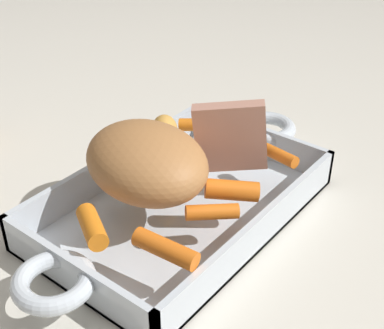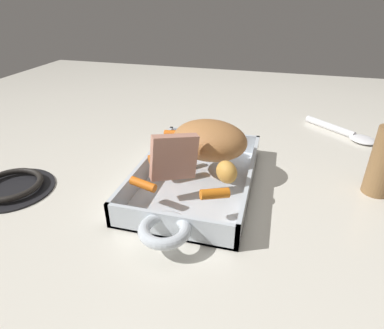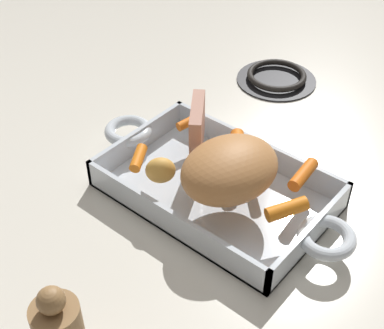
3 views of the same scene
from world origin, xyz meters
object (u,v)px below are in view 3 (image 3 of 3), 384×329
Objects in this scene: baby_carrot_southwest at (303,174)px; potato_golden_small at (161,170)px; roast_slice_thick at (197,127)px; baby_carrot_center_left at (190,121)px; roasting_dish at (216,188)px; baby_carrot_long at (138,158)px; baby_carrot_center_right at (261,155)px; pork_roast at (230,169)px; baby_carrot_short at (287,209)px; stove_burner_rear at (277,77)px; baby_carrot_northeast at (238,144)px.

potato_golden_small is (-0.16, -0.13, 0.01)m from baby_carrot_southwest.
roast_slice_thick is 0.07m from baby_carrot_center_left.
baby_carrot_long reaches higher than roasting_dish.
baby_carrot_long is at bearing -137.48° from baby_carrot_center_right.
pork_roast is at bearing 29.71° from potato_golden_small.
pork_roast is 0.09m from baby_carrot_short.
baby_carrot_southwest is at bearing -51.28° from stove_burner_rear.
baby_carrot_center_right is (0.14, 0.00, 0.00)m from baby_carrot_center_left.
roast_slice_thick is 0.07m from baby_carrot_northeast.
roast_slice_thick is 1.85× the size of potato_golden_small.
potato_golden_small is at bearing -67.00° from baby_carrot_center_left.
baby_carrot_short reaches higher than baby_carrot_southwest.
pork_roast is 0.09m from baby_carrot_center_right.
stove_burner_rear is at bearing 91.30° from baby_carrot_long.
baby_carrot_long is 0.15m from baby_carrot_northeast.
baby_carrot_long reaches higher than baby_carrot_center_right.
roast_slice_thick is 1.70× the size of baby_carrot_center_left.
baby_carrot_center_left is at bearing 113.00° from potato_golden_small.
roast_slice_thick is at bearing -40.00° from baby_carrot_center_left.
baby_carrot_long reaches higher than stove_burner_rear.
stove_burner_rear is (-0.22, 0.27, -0.05)m from baby_carrot_southwest.
baby_carrot_center_left is (-0.14, 0.08, -0.03)m from pork_roast.
baby_carrot_center_right is at bearing 24.96° from roast_slice_thick.
baby_carrot_center_left is at bearing 162.16° from baby_carrot_short.
roast_slice_thick reaches higher than pork_roast.
baby_carrot_long is 0.83× the size of baby_carrot_northeast.
baby_carrot_center_left is at bearing 140.00° from roast_slice_thick.
baby_carrot_long is at bearing -168.17° from baby_carrot_short.
baby_carrot_northeast is at bearing 118.34° from pork_roast.
potato_golden_small reaches higher than baby_carrot_southwest.
stove_burner_rear is (-0.10, 0.28, -0.05)m from baby_carrot_northeast.
pork_roast reaches higher than baby_carrot_short.
baby_carrot_center_left is at bearing -179.21° from baby_carrot_center_right.
baby_carrot_long is 0.12m from baby_carrot_center_left.
potato_golden_small reaches higher than baby_carrot_center_right.
pork_roast is at bearing -24.71° from roast_slice_thick.
potato_golden_small reaches higher than baby_carrot_northeast.
baby_carrot_northeast is (-0.01, 0.06, 0.04)m from roasting_dish.
roast_slice_thick is at bearing -80.14° from stove_burner_rear.
roast_slice_thick is 1.71× the size of baby_carrot_long.
baby_carrot_short is at bearing 18.11° from potato_golden_small.
roast_slice_thick reaches higher than stove_burner_rear.
roast_slice_thick is 1.49× the size of baby_carrot_center_right.
pork_roast reaches higher than potato_golden_small.
roast_slice_thick is 0.09m from potato_golden_small.
roast_slice_thick is 1.23× the size of baby_carrot_southwest.
baby_carrot_long is 1.00× the size of baby_carrot_center_left.
baby_carrot_southwest is 1.20× the size of baby_carrot_center_right.
baby_carrot_center_left reaches higher than roasting_dish.
baby_carrot_short reaches higher than stove_burner_rear.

